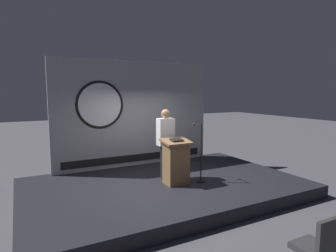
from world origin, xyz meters
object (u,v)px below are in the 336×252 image
speaker_person (166,143)px  microphone_stand (200,161)px  audience_chair_left (319,245)px  podium (176,162)px

speaker_person → microphone_stand: 0.94m
speaker_person → audience_chair_left: bearing=-87.9°
microphone_stand → podium: bearing=169.8°
speaker_person → audience_chair_left: size_ratio=1.93×
podium → microphone_stand: size_ratio=0.76×
microphone_stand → audience_chair_left: 3.45m
podium → audience_chair_left: size_ratio=1.21×
podium → speaker_person: bearing=93.0°
podium → speaker_person: speaker_person is taller
audience_chair_left → microphone_stand: bearing=82.0°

